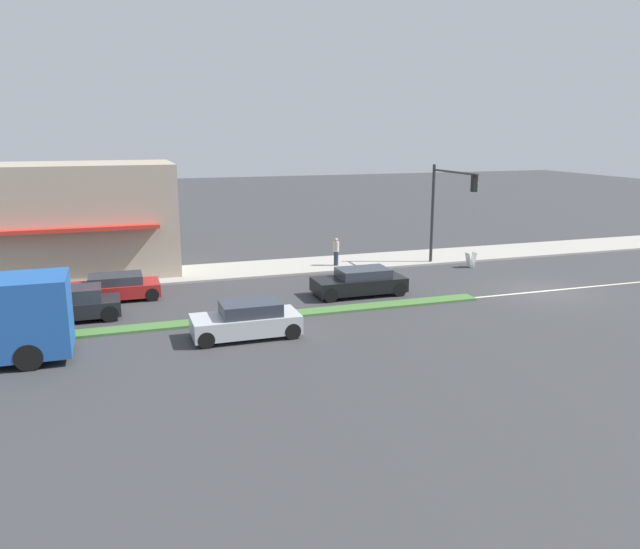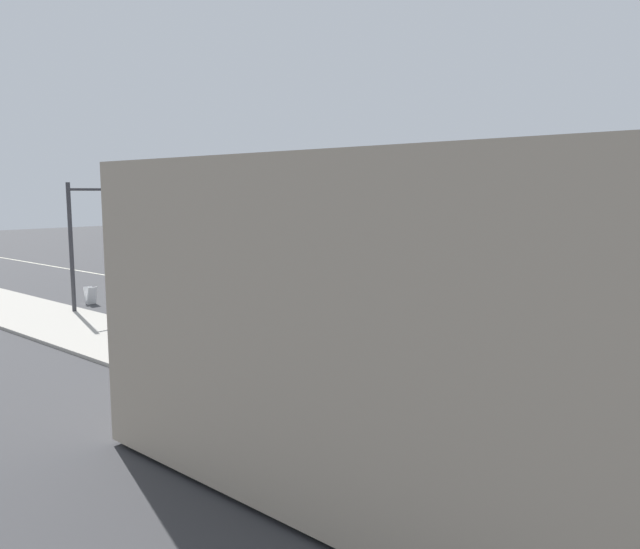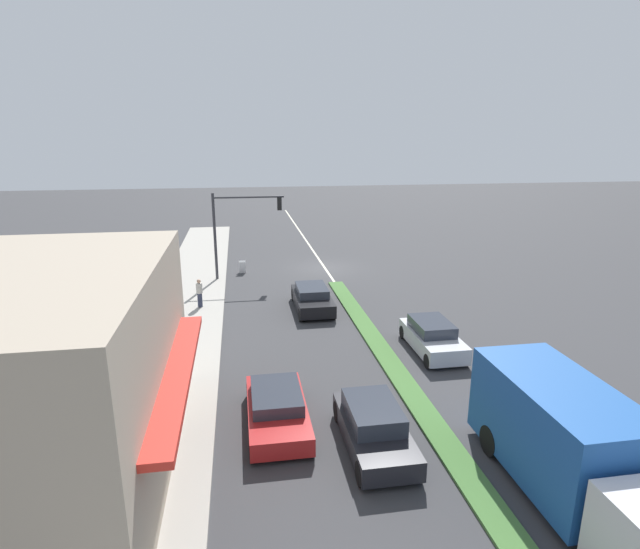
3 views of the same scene
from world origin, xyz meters
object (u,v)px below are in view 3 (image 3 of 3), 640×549
Objects in this scene: pedestrian at (199,292)px; suv_black at (312,298)px; traffic_signal_main at (237,221)px; sedan_dark at (374,427)px; sedan_silver at (432,337)px; hatchback_red at (277,408)px; delivery_truck at (576,451)px; warning_aframe_sign at (242,267)px.

suv_black is (-6.07, 1.00, -0.32)m from pedestrian.
pedestrian is (2.14, 5.63, -2.95)m from traffic_signal_main.
sedan_dark is (-3.92, 19.40, -3.25)m from traffic_signal_main.
hatchback_red is at bearing 33.41° from sedan_silver.
suv_black is at bearing -104.18° from hatchback_red.
delivery_truck reaches higher than suv_black.
sedan_dark reaches higher than warning_aframe_sign.
pedestrian is 12.53m from hatchback_red.
delivery_truck is 1.75× the size of hatchback_red.
traffic_signal_main is 3.85m from warning_aframe_sign.
sedan_dark is at bearing -35.12° from delivery_truck.
traffic_signal_main is 0.75× the size of delivery_truck.
suv_black is 11.43m from hatchback_red.
sedan_dark is (-6.07, 13.77, -0.30)m from pedestrian.
warning_aframe_sign is 0.19× the size of suv_black.
suv_black is at bearing -55.22° from sedan_silver.
traffic_signal_main is 6.71m from pedestrian.
traffic_signal_main is at bearing -59.39° from suv_black.
pedestrian reaches higher than sedan_dark.
pedestrian is 0.38× the size of sedan_dark.
suv_black is at bearing 114.01° from warning_aframe_sign.
sedan_dark reaches higher than suv_black.
sedan_silver is 7.71m from suv_black.
sedan_dark is 12.77m from suv_black.
traffic_signal_main is 6.69× the size of warning_aframe_sign.
delivery_truck is 9.57m from sedan_silver.
warning_aframe_sign is at bearing -108.12° from pedestrian.
pedestrian is 0.37× the size of hatchback_red.
sedan_dark is at bearing 113.77° from pedestrian.
traffic_signal_main is 18.06m from hatchback_red.
traffic_signal_main is 1.30× the size of hatchback_red.
traffic_signal_main is 1.30× the size of suv_black.
pedestrian is 7.67m from warning_aframe_sign.
suv_black is (-3.69, 8.28, 0.20)m from warning_aframe_sign.
hatchback_red is at bearing -33.59° from delivery_truck.
delivery_truck reaches higher than sedan_dark.
warning_aframe_sign is at bearing -61.04° from sedan_silver.
delivery_truck is at bearing 108.52° from warning_aframe_sign.
sedan_silver is at bearing 118.96° from warning_aframe_sign.
delivery_truck is at bearing 121.82° from pedestrian.
sedan_silver is at bearing 122.70° from traffic_signal_main.
delivery_truck is (-8.09, 24.14, 1.04)m from warning_aframe_sign.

